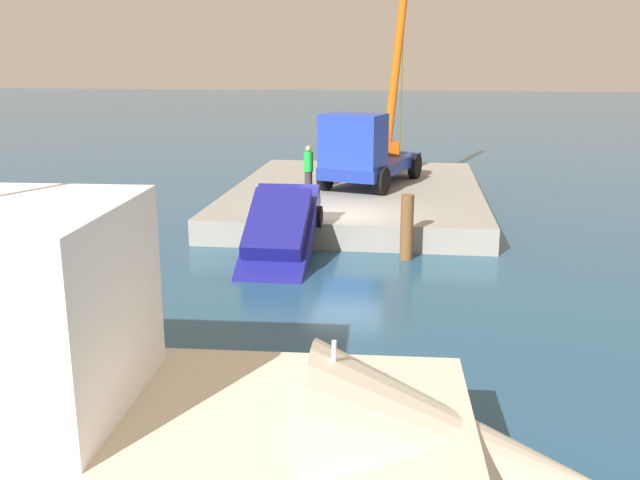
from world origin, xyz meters
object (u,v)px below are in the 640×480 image
(salvaged_car, at_px, (278,239))
(moored_yacht, at_px, (158,450))
(dock_worker, at_px, (308,168))
(crane_truck, at_px, (367,147))

(salvaged_car, relative_size, moored_yacht, 0.31)
(salvaged_car, xyz_separation_m, moored_yacht, (10.89, 0.47, -0.01))
(dock_worker, bearing_deg, salvaged_car, 1.25)
(dock_worker, bearing_deg, crane_truck, 121.14)
(crane_truck, relative_size, moored_yacht, 0.70)
(salvaged_car, bearing_deg, dock_worker, -178.75)
(moored_yacht, bearing_deg, salvaged_car, -177.53)
(moored_yacht, bearing_deg, crane_truck, 175.68)
(crane_truck, xyz_separation_m, salvaged_car, (8.09, -1.90, -1.58))
(dock_worker, height_order, salvaged_car, dock_worker)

